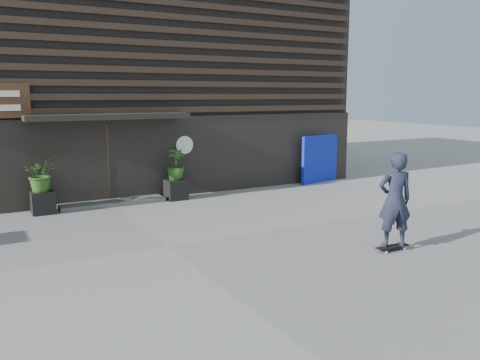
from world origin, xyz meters
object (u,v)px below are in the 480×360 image
planter_pot_left (43,202)px  blue_tarp (320,159)px  skateboarder (395,200)px  planter_pot_right (176,190)px

planter_pot_left → blue_tarp: 9.51m
planter_pot_left → skateboarder: 9.04m
planter_pot_left → skateboarder: skateboarder is taller
planter_pot_right → blue_tarp: size_ratio=0.33×
blue_tarp → skateboarder: size_ratio=0.90×
blue_tarp → planter_pot_right: bearing=170.7°
blue_tarp → skateboarder: (-3.65, -7.15, 0.20)m
planter_pot_left → blue_tarp: (9.49, 0.30, 0.55)m
planter_pot_left → planter_pot_right: same height
planter_pot_left → skateboarder: (5.84, -6.85, 0.76)m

